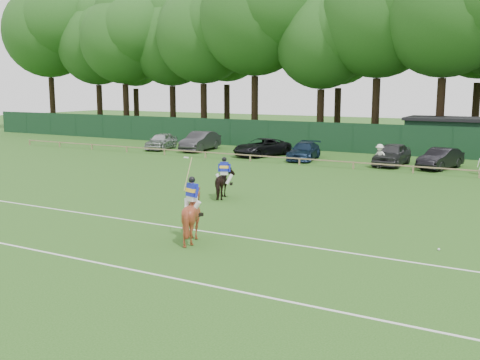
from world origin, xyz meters
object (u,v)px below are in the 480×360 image
Objects in this scene: polo_ball at (439,249)px; sedan_grey at (200,141)px; utility_shed at (459,136)px; horse_dark at (224,183)px; horse_chestnut at (192,216)px; sedan_navy at (304,151)px; hatch_grey at (392,154)px; estate_black at (440,159)px; suv_black at (262,147)px; spectator_left at (380,156)px; sedan_silver at (161,141)px.

sedan_grey is at bearing 138.19° from polo_ball.
polo_ball is 29.47m from utility_shed.
horse_dark is 20.02× the size of polo_ball.
sedan_navy is (-5.25, 23.02, -0.27)m from horse_chestnut.
hatch_grey is 9.55m from utility_shed.
horse_dark is 17.69m from estate_black.
sedan_grey is 55.82× the size of polo_ball.
horse_dark is at bearing -106.74° from utility_shed.
sedan_navy is at bearing 11.13° from suv_black.
suv_black reaches higher than polo_ball.
utility_shed reaches higher than horse_chestnut.
spectator_left is 11.32m from utility_shed.
suv_black is at bearing -165.35° from estate_black.
spectator_left is at bearing -102.12° from hatch_grey.
sedan_grey is 0.60× the size of utility_shed.
utility_shed is (-3.62, 29.21, 1.49)m from polo_ball.
horse_chestnut is at bearing -91.91° from hatch_grey.
polo_ball is at bearing -50.41° from sedan_silver.
utility_shed is at bearing 84.90° from spectator_left.
suv_black is at bearing -13.23° from sedan_grey.
sedan_navy is 24.03m from polo_ball.
suv_black is at bearing -147.53° from utility_shed.
utility_shed reaches higher than estate_black.
estate_black is 47.73× the size of polo_ball.
polo_ball is at bearing -139.44° from horse_chestnut.
utility_shed is at bearing 97.06° from polo_ball.
sedan_grey is 6.45m from suv_black.
utility_shed reaches higher than hatch_grey.
hatch_grey is at bearing 89.77° from spectator_left.
spectator_left reaches higher than hatch_grey.
hatch_grey reaches higher than estate_black.
estate_black is at bearing 36.97° from spectator_left.
polo_ball is (6.78, -20.22, -0.75)m from hatch_grey.
estate_black is (9.95, 0.20, 0.04)m from sedan_navy.
sedan_silver is 3.66m from sedan_grey.
sedan_grey reaches higher than horse_dark.
estate_black reaches higher than sedan_navy.
horse_chestnut reaches higher than sedan_navy.
horse_dark is at bearing -58.69° from sedan_silver.
hatch_grey is at bearing -126.22° from horse_dark.
spectator_left is (20.08, -1.83, 0.09)m from sedan_silver.
horse_dark is at bearing -90.64° from sedan_navy.
sedan_silver is (-19.12, 23.41, -0.20)m from horse_chestnut.
polo_ball is (17.32, -20.49, -0.66)m from suv_black.
hatch_grey is 1.78m from spectator_left.
sedan_silver is at bearing -159.78° from suv_black.
sedan_grey is at bearing 164.02° from sedan_navy.
horse_dark is 0.96× the size of horse_chestnut.
sedan_silver is at bearing -172.48° from sedan_grey.
estate_black is at bearing -136.75° from horse_dark.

